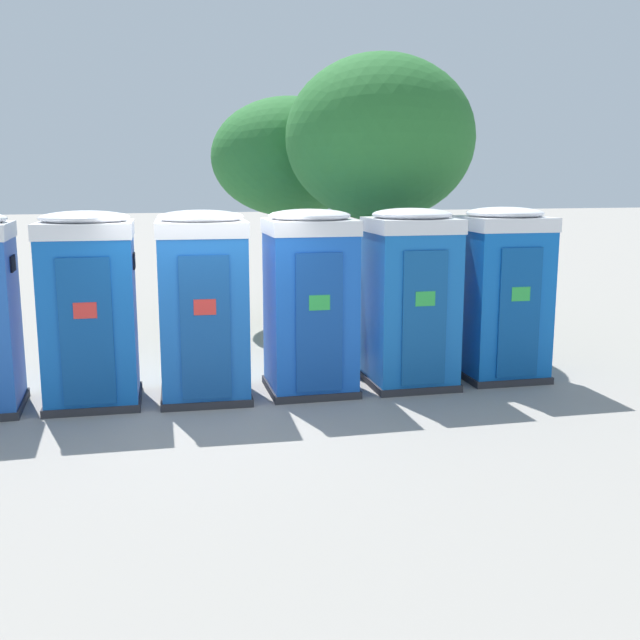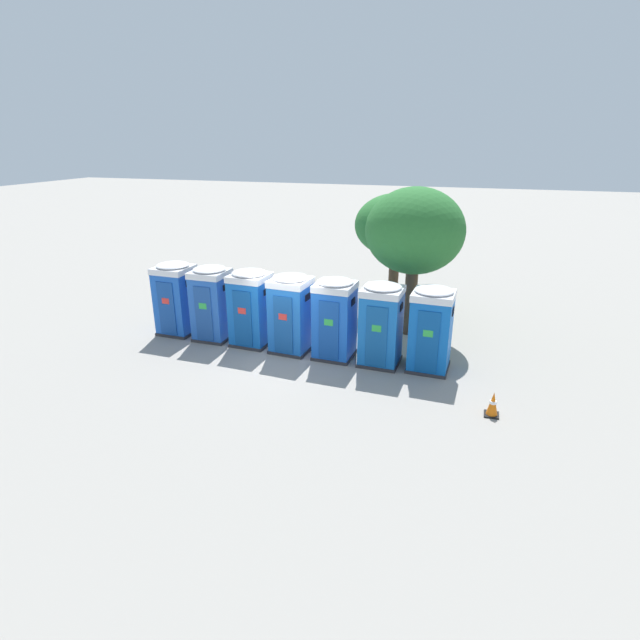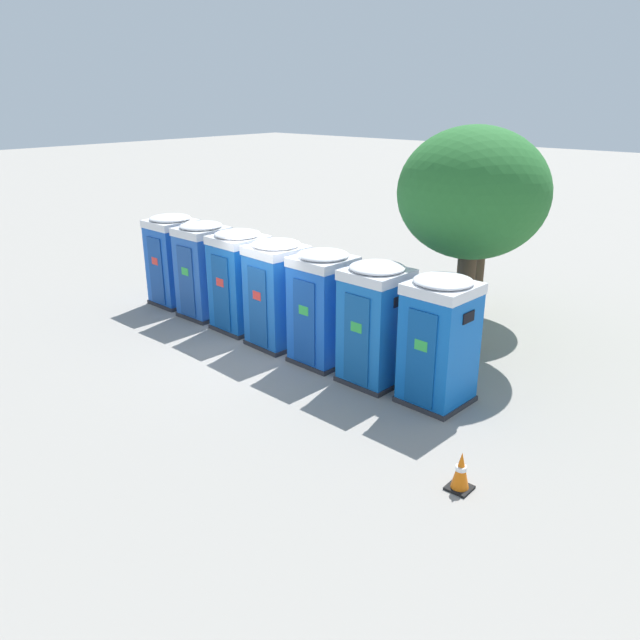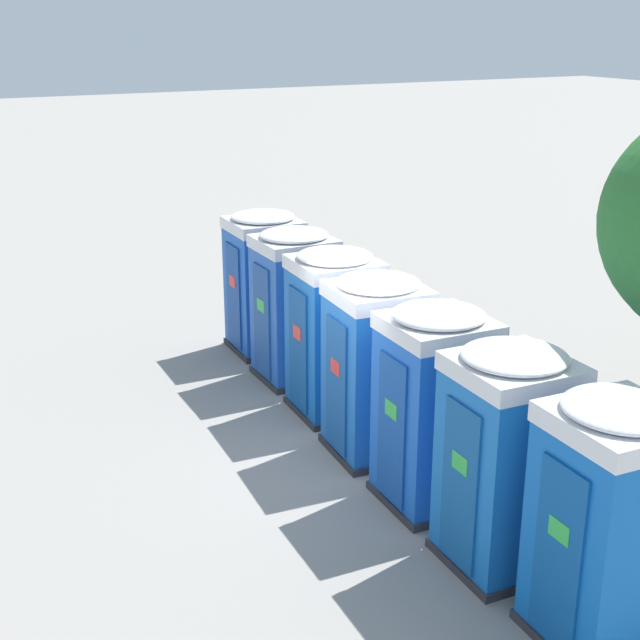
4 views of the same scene
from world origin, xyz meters
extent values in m
plane|color=gray|center=(0.00, 0.00, 0.00)|extent=(120.00, 120.00, 0.00)
cube|color=#2D2D33|center=(-4.37, 0.58, 0.05)|extent=(1.24, 1.23, 0.10)
cube|color=blue|center=(-4.37, 0.58, 1.15)|extent=(1.18, 1.18, 2.10)
cube|color=#154496|center=(-4.39, 0.00, 1.07)|extent=(0.63, 0.05, 1.85)
cube|color=red|center=(-4.39, -0.02, 1.35)|extent=(0.28, 0.02, 0.20)
cube|color=black|center=(-3.79, 0.57, 1.89)|extent=(0.04, 0.36, 0.20)
cube|color=white|center=(-4.37, 0.58, 2.30)|extent=(1.21, 1.21, 0.20)
ellipsoid|color=white|center=(-4.37, 0.58, 2.45)|extent=(1.15, 1.15, 0.18)
cube|color=#2D2D33|center=(-2.91, 0.48, 0.05)|extent=(1.17, 1.21, 0.10)
cube|color=blue|center=(-2.91, 0.48, 1.15)|extent=(1.12, 1.15, 2.10)
cube|color=#1B4894|center=(-2.92, -0.10, 1.07)|extent=(0.61, 0.04, 1.85)
cube|color=green|center=(-2.92, -0.12, 1.35)|extent=(0.28, 0.01, 0.20)
cube|color=black|center=(-2.34, 0.47, 1.89)|extent=(0.03, 0.36, 0.20)
cube|color=white|center=(-2.91, 0.48, 2.30)|extent=(1.15, 1.19, 0.20)
ellipsoid|color=white|center=(-2.91, 0.48, 2.45)|extent=(1.09, 1.13, 0.18)
cube|color=#2D2D33|center=(-1.45, 0.43, 0.05)|extent=(1.28, 1.26, 0.10)
cube|color=blue|center=(-1.45, 0.43, 1.15)|extent=(1.22, 1.20, 2.10)
cube|color=#0F4893|center=(-1.48, -0.15, 1.07)|extent=(0.64, 0.07, 1.85)
cube|color=red|center=(-1.48, -0.17, 1.35)|extent=(0.28, 0.02, 0.20)
cube|color=black|center=(-0.86, 0.40, 1.89)|extent=(0.04, 0.36, 0.20)
cube|color=white|center=(-1.45, 0.43, 2.30)|extent=(1.26, 1.24, 0.20)
ellipsoid|color=white|center=(-1.45, 0.43, 2.45)|extent=(1.20, 1.18, 0.18)
cube|color=#2D2D33|center=(0.01, 0.29, 0.05)|extent=(1.29, 1.29, 0.10)
cube|color=blue|center=(0.01, 0.29, 1.15)|extent=(1.22, 1.22, 2.10)
cube|color=#154C98|center=(-0.03, -0.29, 1.07)|extent=(0.63, 0.08, 1.85)
cube|color=red|center=(-0.03, -0.31, 1.35)|extent=(0.28, 0.03, 0.20)
cube|color=black|center=(0.59, 0.25, 1.89)|extent=(0.05, 0.36, 0.20)
cube|color=white|center=(0.01, 0.29, 2.30)|extent=(1.26, 1.26, 0.20)
ellipsoid|color=white|center=(0.01, 0.29, 2.45)|extent=(1.20, 1.20, 0.18)
cube|color=#2D2D33|center=(1.47, 0.25, 0.05)|extent=(1.24, 1.25, 0.10)
cube|color=blue|center=(1.47, 0.25, 1.15)|extent=(1.18, 1.19, 2.10)
cube|color=#13469E|center=(1.45, -0.34, 1.07)|extent=(0.63, 0.06, 1.85)
cube|color=green|center=(1.45, -0.36, 1.35)|extent=(0.28, 0.02, 0.20)
cube|color=black|center=(2.05, 0.22, 1.89)|extent=(0.04, 0.36, 0.20)
cube|color=white|center=(1.47, 0.25, 2.30)|extent=(1.22, 1.22, 0.20)
ellipsoid|color=white|center=(1.47, 0.25, 2.45)|extent=(1.16, 1.16, 0.18)
cube|color=#2D2D33|center=(2.94, 0.19, 0.05)|extent=(1.25, 1.25, 0.10)
cube|color=blue|center=(2.94, 0.19, 1.15)|extent=(1.19, 1.19, 2.10)
cube|color=#114F97|center=(2.91, -0.40, 1.07)|extent=(0.63, 0.06, 1.85)
cube|color=green|center=(2.91, -0.42, 1.35)|extent=(0.28, 0.02, 0.20)
cube|color=black|center=(3.52, 0.16, 1.89)|extent=(0.04, 0.36, 0.20)
cube|color=white|center=(2.94, 0.19, 2.30)|extent=(1.22, 1.22, 0.20)
ellipsoid|color=white|center=(2.94, 0.19, 2.45)|extent=(1.16, 1.16, 0.18)
cube|color=#2D2D33|center=(4.40, 0.23, 0.05)|extent=(1.25, 1.25, 0.10)
cube|color=blue|center=(4.40, 0.23, 1.15)|extent=(1.19, 1.19, 2.10)
cube|color=#0C4A96|center=(4.37, -0.36, 1.07)|extent=(0.63, 0.06, 1.85)
cube|color=green|center=(4.37, -0.38, 1.35)|extent=(0.28, 0.02, 0.20)
cube|color=black|center=(4.98, 0.20, 1.89)|extent=(0.04, 0.36, 0.20)
cube|color=white|center=(4.40, 0.23, 2.30)|extent=(1.22, 1.23, 0.20)
ellipsoid|color=white|center=(4.40, 0.23, 2.45)|extent=(1.16, 1.17, 0.18)
cylinder|color=#4C3826|center=(2.41, 5.46, 1.36)|extent=(0.39, 0.39, 2.72)
ellipsoid|color=#286B2D|center=(2.41, 5.46, 3.38)|extent=(3.18, 3.18, 2.38)
cylinder|color=#4C3826|center=(3.43, 2.93, 1.43)|extent=(0.42, 0.42, 2.85)
ellipsoid|color=#286B2D|center=(3.43, 2.93, 3.64)|extent=(3.28, 3.28, 2.85)
cube|color=black|center=(6.21, -2.03, 0.02)|extent=(0.36, 0.36, 0.04)
cone|color=orange|center=(6.21, -2.03, 0.34)|extent=(0.28, 0.28, 0.60)
cylinder|color=white|center=(6.21, -2.03, 0.37)|extent=(0.17, 0.17, 0.07)
camera|label=1|loc=(-1.09, -9.63, 2.92)|focal=42.00mm
camera|label=2|loc=(5.38, -13.70, 6.53)|focal=28.00mm
camera|label=3|loc=(9.90, -9.47, 5.68)|focal=35.00mm
camera|label=4|loc=(9.59, -5.50, 5.77)|focal=50.00mm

